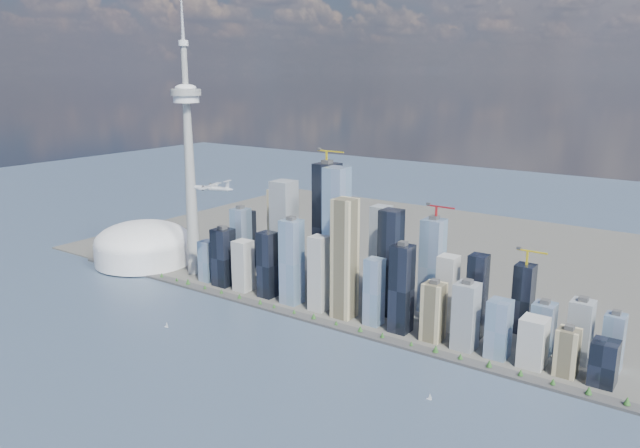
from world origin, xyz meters
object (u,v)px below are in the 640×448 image
Objects in this scene: needle_tower at (189,156)px; sailboat_east at (430,397)px; dome_stadium at (144,245)px; airplane at (212,188)px; sailboat_west at (167,325)px.

sailboat_east is (596.81, -178.24, -232.69)m from needle_tower.
airplane is (286.42, -77.21, 163.69)m from dome_stadium.
sailboat_west is at bearing -34.18° from dome_stadium.
sailboat_east is at bearing 0.64° from sailboat_west.
dome_stadium is 756.65m from sailboat_east.
dome_stadium is 20.41× the size of sailboat_east.
airplane is 501.13m from sailboat_east.
airplane is 236.98m from sailboat_west.
needle_tower is 56.17× the size of sailboat_east.
airplane is at bearing -30.78° from needle_tower.
sailboat_west is at bearing -53.15° from needle_tower.
dome_stadium is 364.84m from sailboat_west.
sailboat_west is 1.07× the size of sailboat_east.
needle_tower is at bearing 161.08° from sailboat_east.
sailboat_west is (13.93, -126.76, -199.75)m from airplane.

